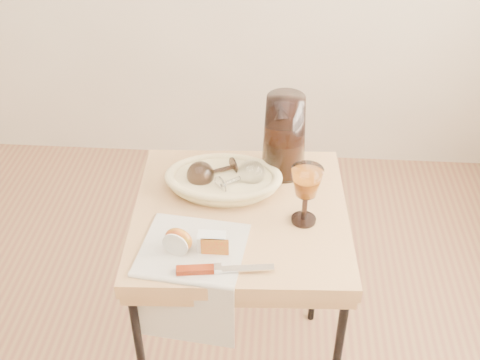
# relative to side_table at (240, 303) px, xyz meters

# --- Properties ---
(side_table) EXTENTS (0.63, 0.63, 0.77)m
(side_table) POSITION_rel_side_table_xyz_m (0.00, 0.00, 0.00)
(side_table) COLOR brown
(side_table) RESTS_ON floor
(tea_towel) EXTENTS (0.29, 0.27, 0.01)m
(tea_towel) POSITION_rel_side_table_xyz_m (-0.11, -0.17, 0.39)
(tea_towel) COLOR silver
(tea_towel) RESTS_ON side_table
(bread_basket) EXTENTS (0.31, 0.22, 0.05)m
(bread_basket) POSITION_rel_side_table_xyz_m (-0.06, 0.10, 0.41)
(bread_basket) COLOR tan
(bread_basket) RESTS_ON side_table
(goblet_lying_a) EXTENTS (0.16, 0.13, 0.08)m
(goblet_lying_a) POSITION_rel_side_table_xyz_m (-0.08, 0.11, 0.44)
(goblet_lying_a) COLOR #3E2C23
(goblet_lying_a) RESTS_ON bread_basket
(goblet_lying_b) EXTENTS (0.15, 0.15, 0.08)m
(goblet_lying_b) POSITION_rel_side_table_xyz_m (-0.01, 0.08, 0.44)
(goblet_lying_b) COLOR white
(goblet_lying_b) RESTS_ON bread_basket
(pitcher) EXTENTS (0.24, 0.29, 0.30)m
(pitcher) POSITION_rel_side_table_xyz_m (0.12, 0.20, 0.51)
(pitcher) COLOR black
(pitcher) RESTS_ON side_table
(wine_goblet) EXTENTS (0.11, 0.11, 0.18)m
(wine_goblet) POSITION_rel_side_table_xyz_m (0.18, -0.03, 0.47)
(wine_goblet) COLOR white
(wine_goblet) RESTS_ON side_table
(apple_half) EXTENTS (0.08, 0.06, 0.07)m
(apple_half) POSITION_rel_side_table_xyz_m (-0.15, -0.18, 0.42)
(apple_half) COLOR #B3050B
(apple_half) RESTS_ON tea_towel
(apple_wedge) EXTENTS (0.07, 0.04, 0.05)m
(apple_wedge) POSITION_rel_side_table_xyz_m (-0.06, -0.17, 0.41)
(apple_wedge) COLOR silver
(apple_wedge) RESTS_ON tea_towel
(table_knife) EXTENTS (0.24, 0.06, 0.02)m
(table_knife) POSITION_rel_side_table_xyz_m (-0.03, -0.25, 0.40)
(table_knife) COLOR silver
(table_knife) RESTS_ON tea_towel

